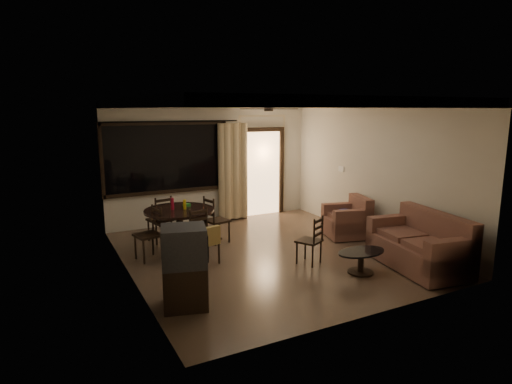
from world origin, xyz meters
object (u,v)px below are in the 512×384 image
dining_table (180,218)px  armchair (349,221)px  dining_chair_south (205,246)px  dining_chair_north (160,228)px  coffee_table (361,258)px  dining_chair_west (149,244)px  dining_chair_east (217,229)px  side_chair (309,249)px  sofa (421,246)px  tv_cabinet (185,267)px

dining_table → armchair: 3.52m
dining_chair_south → armchair: 3.25m
dining_chair_north → armchair: bearing=145.0°
armchair → coffee_table: 2.07m
dining_chair_west → dining_chair_south: bearing=38.8°
dining_chair_west → dining_chair_east: bearing=91.6°
dining_table → side_chair: (1.79, -1.67, -0.38)m
sofa → coffee_table: size_ratio=2.17×
dining_chair_south → tv_cabinet: tv_cabinet is taller
dining_chair_west → side_chair: (2.42, -1.49, -0.03)m
coffee_table → dining_table: bearing=133.2°
dining_chair_south → side_chair: bearing=-40.3°
tv_cabinet → dining_chair_west: bearing=104.9°
dining_chair_south → coffee_table: bearing=-50.0°
sofa → dining_chair_west: bearing=157.3°
dining_chair_south → dining_chair_north: size_ratio=1.00×
armchair → dining_chair_west: bearing=-171.8°
dining_table → side_chair: size_ratio=1.52×
dining_chair_north → sofa: size_ratio=0.51×
dining_chair_north → armchair: (3.61, -1.47, 0.06)m
dining_chair_east → armchair: bearing=-121.6°
dining_chair_south → side_chair: dining_chair_south is taller
tv_cabinet → side_chair: tv_cabinet is taller
dining_chair_south → coffee_table: size_ratio=1.11×
dining_chair_west → coffee_table: bearing=39.6°
dining_chair_west → dining_chair_north: 1.06m
dining_table → coffee_table: 3.36m
dining_table → dining_chair_west: bearing=-163.6°
dining_chair_west → coffee_table: (2.92, -2.24, -0.03)m
coffee_table → tv_cabinet: bearing=177.0°
dining_chair_east → dining_chair_north: same height
armchair → side_chair: 1.91m
dining_chair_west → tv_cabinet: bearing=-13.1°
dining_chair_west → coffee_table: 3.68m
tv_cabinet → coffee_table: 2.95m
sofa → dining_chair_north: bearing=145.1°
dining_chair_west → armchair: size_ratio=0.94×
dining_chair_north → side_chair: 3.13m
armchair → tv_cabinet: bearing=-143.5°
dining_table → coffee_table: dining_table is taller
dining_chair_north → side_chair: size_ratio=1.12×
tv_cabinet → armchair: size_ratio=1.11×
armchair → side_chair: bearing=-134.2°
dining_chair_west → tv_cabinet: tv_cabinet is taller
dining_table → sofa: size_ratio=0.70×
dining_chair_east → sofa: (2.54, -2.88, 0.09)m
dining_chair_east → tv_cabinet: (-1.46, -2.46, 0.28)m
tv_cabinet → side_chair: size_ratio=1.32×
dining_chair_east → coffee_table: 3.00m
dining_chair_south → tv_cabinet: bearing=-132.8°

